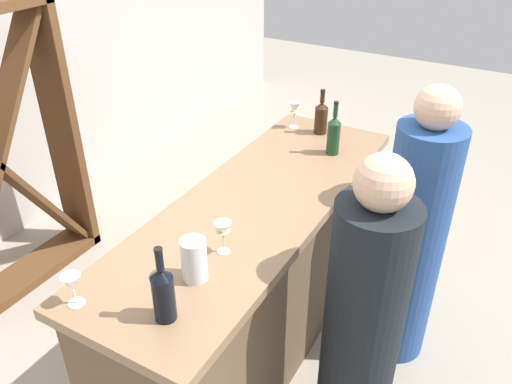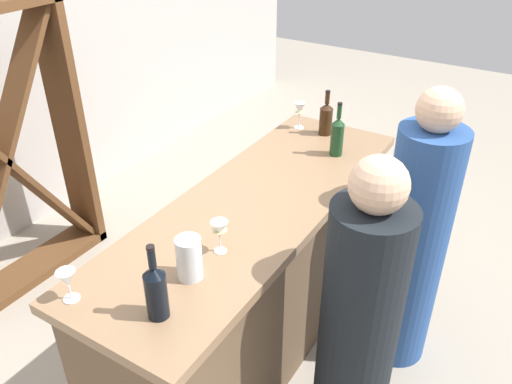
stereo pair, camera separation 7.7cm
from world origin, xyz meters
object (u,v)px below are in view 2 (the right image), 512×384
(wine_glass_near_left, at_px, (220,230))
(person_left_guest, at_px, (413,245))
(wine_bottle_leftmost_near_black, at_px, (156,290))
(wine_bottle_second_left_olive_green, at_px, (337,135))
(water_pitcher, at_px, (189,258))
(wine_rack, at_px, (0,159))
(person_center_guest, at_px, (359,327))
(wine_bottle_center_amber_brown, at_px, (326,118))
(wine_glass_near_right, at_px, (67,280))
(wine_glass_near_center, at_px, (300,110))

(wine_glass_near_left, distance_m, person_left_guest, 1.09)
(wine_bottle_leftmost_near_black, distance_m, wine_glass_near_left, 0.43)
(wine_bottle_second_left_olive_green, distance_m, water_pitcher, 1.29)
(wine_rack, distance_m, wine_glass_near_left, 1.75)
(wine_glass_near_left, distance_m, person_center_guest, 0.73)
(wine_bottle_second_left_olive_green, bearing_deg, wine_rack, 118.14)
(water_pitcher, relative_size, person_center_guest, 0.12)
(wine_bottle_center_amber_brown, distance_m, person_left_guest, 0.97)
(water_pitcher, distance_m, person_left_guest, 1.24)
(wine_bottle_leftmost_near_black, relative_size, water_pitcher, 1.71)
(wine_bottle_second_left_olive_green, distance_m, person_center_guest, 1.15)
(wine_bottle_leftmost_near_black, height_order, wine_glass_near_right, wine_bottle_leftmost_near_black)
(wine_glass_near_left, xyz_separation_m, person_left_guest, (0.82, -0.63, -0.36))
(wine_rack, bearing_deg, wine_glass_near_left, -94.60)
(wine_glass_near_left, bearing_deg, person_left_guest, -37.34)
(wine_bottle_center_amber_brown, height_order, wine_glass_near_right, wine_bottle_center_amber_brown)
(wine_rack, height_order, wine_bottle_second_left_olive_green, wine_rack)
(wine_bottle_second_left_olive_green, distance_m, person_left_guest, 0.74)
(wine_bottle_center_amber_brown, bearing_deg, wine_bottle_second_left_olive_green, -142.35)
(wine_bottle_second_left_olive_green, bearing_deg, wine_bottle_leftmost_near_black, 179.13)
(person_left_guest, bearing_deg, wine_glass_near_center, -13.31)
(water_pitcher, bearing_deg, person_left_guest, -31.93)
(wine_bottle_center_amber_brown, distance_m, person_center_guest, 1.41)
(wine_bottle_second_left_olive_green, height_order, wine_glass_near_center, wine_bottle_second_left_olive_green)
(wine_rack, relative_size, person_left_guest, 1.13)
(wine_rack, height_order, wine_bottle_center_amber_brown, wine_rack)
(wine_rack, xyz_separation_m, person_left_guest, (0.68, -2.36, -0.16))
(wine_rack, bearing_deg, water_pitcher, -101.04)
(wine_bottle_second_left_olive_green, bearing_deg, person_center_guest, -149.52)
(wine_bottle_leftmost_near_black, bearing_deg, person_left_guest, -25.69)
(wine_bottle_center_amber_brown, relative_size, person_left_guest, 0.18)
(wine_rack, height_order, person_center_guest, wine_rack)
(wine_glass_near_left, xyz_separation_m, wine_glass_near_center, (1.31, 0.31, 0.01))
(wine_bottle_leftmost_near_black, xyz_separation_m, wine_glass_near_center, (1.74, 0.33, -0.00))
(person_center_guest, bearing_deg, wine_bottle_leftmost_near_black, 35.49)
(wine_glass_near_center, distance_m, water_pitcher, 1.54)
(wine_bottle_leftmost_near_black, bearing_deg, water_pitcher, 8.26)
(wine_glass_near_center, height_order, person_center_guest, person_center_guest)
(wine_bottle_second_left_olive_green, distance_m, wine_glass_near_center, 0.42)
(wine_rack, xyz_separation_m, wine_bottle_second_left_olive_green, (0.95, -1.78, 0.21))
(wine_bottle_leftmost_near_black, bearing_deg, wine_rack, 72.11)
(wine_bottle_leftmost_near_black, relative_size, wine_glass_near_left, 2.06)
(wine_bottle_second_left_olive_green, height_order, person_center_guest, person_center_guest)
(wine_bottle_center_amber_brown, relative_size, wine_glass_near_right, 2.10)
(wine_glass_near_center, relative_size, water_pitcher, 0.92)
(wine_glass_near_right, relative_size, water_pitcher, 0.73)
(wine_glass_near_right, bearing_deg, wine_bottle_leftmost_near_black, -72.04)
(wine_bottle_center_amber_brown, height_order, wine_glass_near_center, wine_bottle_center_amber_brown)
(wine_bottle_second_left_olive_green, distance_m, wine_glass_near_left, 1.09)
(wine_rack, xyz_separation_m, wine_glass_near_right, (-0.68, -1.42, 0.19))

